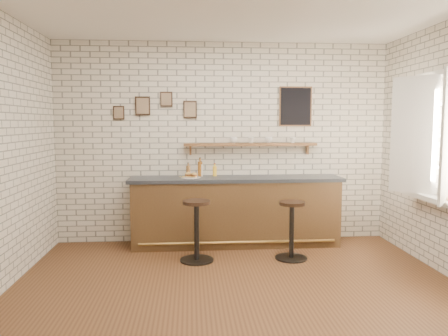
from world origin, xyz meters
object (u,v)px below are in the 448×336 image
Objects in this scene: shelf_cup_d at (293,140)px; book_upper at (441,197)px; condiment_bottle_yellow at (215,171)px; bitters_bottle_amber at (200,169)px; bitters_bottle_brown at (188,171)px; book_lower at (442,198)px; bar_counter at (236,211)px; ciabatta_sandwich at (191,175)px; sandwich_plate at (191,177)px; bar_stool_left at (197,229)px; shelf_cup_b at (251,140)px; shelf_cup_a at (234,140)px; shelf_cup_c at (269,140)px; bitters_bottle_white at (201,170)px; bar_stool_right at (292,228)px.

book_upper is (1.34, -1.75, -0.58)m from shelf_cup_d.
bitters_bottle_amber is at bearing 180.00° from condiment_bottle_yellow.
bitters_bottle_brown is 0.95× the size of book_lower.
bar_counter is 1.38m from shelf_cup_d.
ciabatta_sandwich is 2.27× the size of shelf_cup_d.
sandwich_plate is 0.93m from bar_stool_left.
shelf_cup_b is at bearing 13.01° from sandwich_plate.
bar_stool_left is 1.67m from shelf_cup_b.
sandwich_plate is at bearing -78.41° from bitters_bottle_brown.
shelf_cup_a is 0.53m from shelf_cup_c.
sandwich_plate is 3.14× the size of shelf_cup_d.
bitters_bottle_white is 1.12m from bar_stool_left.
condiment_bottle_yellow is at bearing 0.00° from bitters_bottle_brown.
bar_stool_right is (1.36, -0.89, -0.68)m from bitters_bottle_brown.
shelf_cup_c is at bearing 1.87° from bitters_bottle_brown.
book_upper is (2.22, -1.55, 0.45)m from bar_counter.
shelf_cup_a is at bearing 126.05° from bar_stool_right.
ciabatta_sandwich reaches higher than bar_stool_left.
ciabatta_sandwich reaches higher than bar_stool_right.
shelf_cup_c reaches higher than shelf_cup_b.
bar_stool_left is 1.26m from bar_stool_right.
bar_counter is 0.83m from sandwich_plate.
bitters_bottle_amber is 1.47× the size of condiment_bottle_yellow.
bitters_bottle_brown is at bearing 166.93° from bar_counter.
shelf_cup_d is at bearing 7.81° from ciabatta_sandwich.
ciabatta_sandwich is 0.72× the size of bitters_bottle_amber.
bar_stool_right is at bearing -47.62° from bar_counter.
bitters_bottle_brown is at bearing 81.50° from shelf_cup_c.
bitters_bottle_white is (-0.51, 0.16, 0.60)m from bar_counter.
shelf_cup_d is at bearing 138.62° from book_lower.
shelf_cup_a is 2.90m from book_upper.
bitters_bottle_brown reaches higher than bar_stool_right.
shelf_cup_d reaches higher than book_upper.
bitters_bottle_brown is 1.08× the size of condiment_bottle_yellow.
bitters_bottle_brown is at bearing -180.00° from condiment_bottle_yellow.
bar_stool_right is at bearing -37.00° from bitters_bottle_amber.
ciabatta_sandwich is at bearing 136.19° from shelf_cup_b.
bar_stool_left is at bearing -175.18° from book_upper.
book_lower is (2.73, -1.73, -0.16)m from bitters_bottle_white.
book_lower reaches higher than bar_stool_right.
bitters_bottle_amber reaches higher than sandwich_plate.
shelf_cup_a is (0.65, 0.21, 0.53)m from sandwich_plate.
bar_counter is at bearing 0.87° from ciabatta_sandwich.
bitters_bottle_white is at bearing 49.97° from ciabatta_sandwich.
sandwich_plate is 0.35× the size of bar_stool_left.
ciabatta_sandwich reaches higher than book_upper.
sandwich_plate is 1.00× the size of bitters_bottle_amber.
bitters_bottle_white is 1.21× the size of condiment_bottle_yellow.
shelf_cup_b is at bearing 159.55° from book_upper.
bar_stool_right is at bearing 173.45° from book_upper.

